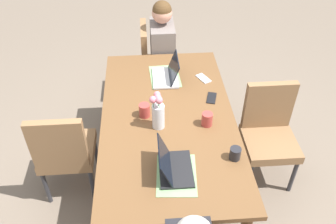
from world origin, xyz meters
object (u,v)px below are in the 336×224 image
person_head_left_left_mid (163,61)px  laptop_head_right_left_near (172,166)px  chair_near_left_far (64,150)px  phone_silver (203,78)px  dining_table (168,124)px  chair_head_left_left_mid (155,60)px  flower_vase (158,112)px  chair_far_right_near (269,130)px  laptop_head_left_left_mid (168,75)px  phone_black (212,98)px  coffee_mug_near_left (207,119)px  coffee_mug_centre_left (235,154)px  coffee_mug_near_right (144,110)px

person_head_left_left_mid → laptop_head_right_left_near: bearing=-1.4°
chair_near_left_far → phone_silver: bearing=114.8°
dining_table → laptop_head_right_left_near: (0.55, -0.01, 0.12)m
chair_head_left_left_mid → flower_vase: 1.40m
person_head_left_left_mid → chair_far_right_near: size_ratio=1.33×
chair_near_left_far → laptop_head_left_left_mid: 1.09m
person_head_left_left_mid → phone_black: bearing=19.8°
laptop_head_left_left_mid → coffee_mug_near_left: size_ratio=2.99×
person_head_left_left_mid → coffee_mug_centre_left: 1.71m
coffee_mug_near_left → coffee_mug_centre_left: bearing=20.9°
chair_head_left_left_mid → chair_near_left_far: bearing=-31.6°
flower_vase → chair_near_left_far: bearing=-93.7°
laptop_head_right_left_near → chair_head_left_left_mid: bearing=-179.0°
coffee_mug_near_right → phone_silver: 0.71m
chair_far_right_near → coffee_mug_near_right: chair_far_right_near is taller
chair_head_left_left_mid → laptop_head_right_left_near: laptop_head_right_left_near is taller
laptop_head_right_left_near → phone_black: (-0.76, 0.39, -0.04)m
coffee_mug_near_left → coffee_mug_near_right: same height
chair_far_right_near → coffee_mug_centre_left: size_ratio=9.89×
chair_head_left_left_mid → person_head_left_left_mid: (0.06, 0.07, 0.03)m
coffee_mug_near_left → coffee_mug_near_right: (-0.14, -0.47, 0.00)m
dining_table → flower_vase: 0.26m
laptop_head_right_left_near → chair_far_right_near: bearing=124.4°
person_head_left_left_mid → laptop_head_right_left_near: size_ratio=3.73×
flower_vase → coffee_mug_near_left: bearing=88.9°
person_head_left_left_mid → chair_near_left_far: bearing=-35.2°
flower_vase → chair_far_right_near: bearing=99.5°
laptop_head_left_left_mid → coffee_mug_near_left: bearing=21.8°
laptop_head_left_left_mid → phone_silver: 0.32m
chair_near_left_far → chair_far_right_near: 1.71m
chair_near_left_far → coffee_mug_near_right: (-0.08, 0.66, 0.30)m
laptop_head_right_left_near → phone_silver: 1.11m
coffee_mug_near_right → person_head_left_left_mid: bearing=169.5°
person_head_left_left_mid → dining_table: bearing=-1.5°
chair_far_right_near → phone_black: (-0.15, -0.49, 0.25)m
chair_head_left_left_mid → chair_far_right_near: same height
coffee_mug_near_right → coffee_mug_centre_left: size_ratio=1.17×
flower_vase → phone_silver: bearing=143.9°
coffee_mug_near_right → coffee_mug_centre_left: (0.50, 0.61, -0.01)m
chair_far_right_near → flower_vase: (0.16, -0.95, 0.39)m
chair_head_left_left_mid → laptop_head_left_left_mid: bearing=6.4°
dining_table → coffee_mug_near_right: 0.22m
chair_near_left_far → laptop_head_left_left_mid: size_ratio=2.81×
coffee_mug_centre_left → chair_far_right_near: bearing=139.7°
chair_far_right_near → chair_near_left_far: bearing=-86.3°
chair_head_left_left_mid → phone_black: 1.14m
phone_silver → chair_head_left_left_mid: bearing=-179.2°
phone_silver → coffee_mug_centre_left: bearing=-23.5°
chair_near_left_far → coffee_mug_centre_left: 1.36m
flower_vase → phone_silver: 0.76m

